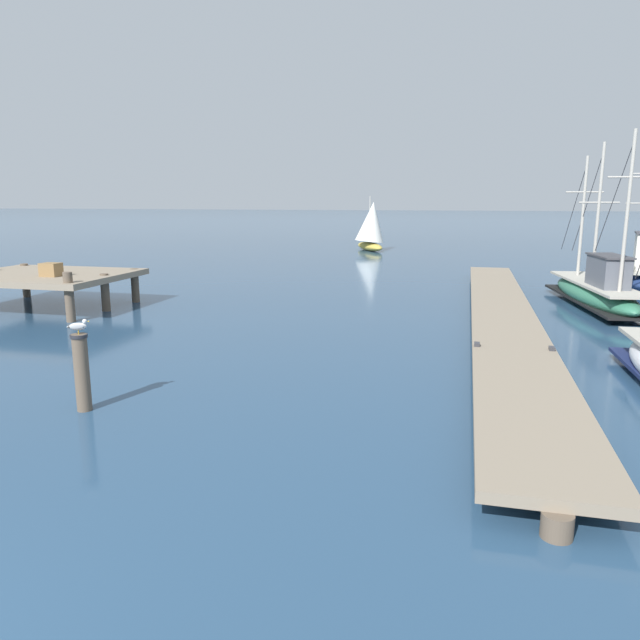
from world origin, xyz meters
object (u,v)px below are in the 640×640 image
fishing_boat_1 (596,290)px  perched_seagull (78,326)px  distant_sailboat (371,226)px  mooring_piling (82,371)px

fishing_boat_1 → perched_seagull: size_ratio=22.61×
fishing_boat_1 → distant_sailboat: bearing=118.6°
mooring_piling → perched_seagull: bearing=-150.3°
perched_seagull → distant_sailboat: 34.37m
perched_seagull → distant_sailboat: bearing=90.9°
mooring_piling → fishing_boat_1: bearing=50.9°
mooring_piling → distant_sailboat: distant_sailboat is taller
fishing_boat_1 → distant_sailboat: size_ratio=1.90×
fishing_boat_1 → mooring_piling: fishing_boat_1 is taller
mooring_piling → distant_sailboat: 34.39m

